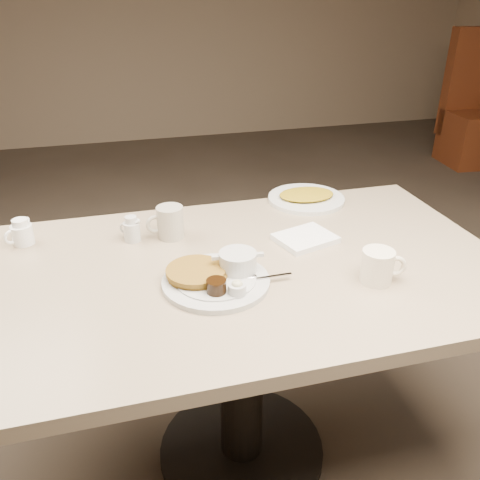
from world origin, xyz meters
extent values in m
cube|color=#4C3F33|center=(0.00, 0.00, -0.01)|extent=(7.00, 8.00, 0.02)
cube|color=tan|center=(0.00, 0.00, 0.73)|extent=(1.50, 0.90, 0.04)
cylinder|color=black|center=(0.00, 0.00, 0.38)|extent=(0.14, 0.14, 0.69)
cylinder|color=black|center=(0.00, 0.00, 0.01)|extent=(0.56, 0.56, 0.03)
cylinder|color=#B7B8B4|center=(-0.09, -0.08, 0.76)|extent=(0.32, 0.32, 0.01)
cylinder|color=#B7B8B4|center=(-0.09, -0.08, 0.77)|extent=(0.24, 0.24, 0.00)
cylinder|color=brown|center=(-0.13, -0.05, 0.77)|extent=(0.18, 0.18, 0.01)
cylinder|color=brown|center=(-0.14, -0.05, 0.78)|extent=(0.18, 0.18, 0.01)
cylinder|color=#B7B8B4|center=(-0.02, -0.05, 0.79)|extent=(0.11, 0.11, 0.05)
cube|color=#B7B8B4|center=(-0.08, -0.04, 0.81)|extent=(0.02, 0.01, 0.01)
cube|color=#B7B8B4|center=(0.03, -0.06, 0.81)|extent=(0.02, 0.01, 0.01)
ellipsoid|color=beige|center=(-0.04, -0.04, 0.81)|extent=(0.05, 0.05, 0.03)
ellipsoid|color=beige|center=(-0.01, -0.06, 0.81)|extent=(0.05, 0.05, 0.02)
cylinder|color=black|center=(-0.10, -0.14, 0.78)|extent=(0.06, 0.06, 0.04)
cylinder|color=#B7B8B4|center=(-0.06, -0.16, 0.78)|extent=(0.05, 0.05, 0.03)
ellipsoid|color=#C0BC90|center=(-0.06, -0.16, 0.79)|extent=(0.03, 0.03, 0.02)
cube|color=#AEAEB2|center=(0.05, -0.11, 0.77)|extent=(0.11, 0.01, 0.00)
ellipsoid|color=#AEAEB2|center=(0.00, -0.09, 0.77)|extent=(0.04, 0.03, 0.01)
cylinder|color=white|center=(0.32, -0.17, 0.80)|extent=(0.10, 0.10, 0.09)
cylinder|color=#2C2620|center=(0.32, -0.17, 0.83)|extent=(0.08, 0.08, 0.01)
torus|color=white|center=(0.37, -0.18, 0.80)|extent=(0.06, 0.03, 0.06)
cube|color=white|center=(0.23, 0.09, 0.76)|extent=(0.20, 0.18, 0.02)
cylinder|color=#AFA997|center=(-0.17, 0.23, 0.80)|extent=(0.09, 0.09, 0.10)
torus|color=#AFA997|center=(-0.21, 0.23, 0.80)|extent=(0.06, 0.02, 0.06)
cylinder|color=white|center=(-0.60, 0.30, 0.78)|extent=(0.08, 0.08, 0.06)
cylinder|color=white|center=(-0.60, 0.30, 0.82)|extent=(0.06, 0.06, 0.02)
cone|color=white|center=(-0.58, 0.31, 0.82)|extent=(0.03, 0.03, 0.02)
torus|color=white|center=(-0.63, 0.28, 0.79)|extent=(0.04, 0.03, 0.05)
cylinder|color=silver|center=(-0.28, 0.23, 0.78)|extent=(0.06, 0.06, 0.06)
cylinder|color=silver|center=(-0.28, 0.23, 0.82)|extent=(0.04, 0.04, 0.02)
cone|color=silver|center=(-0.27, 0.22, 0.82)|extent=(0.02, 0.03, 0.02)
torus|color=silver|center=(-0.30, 0.25, 0.79)|extent=(0.03, 0.03, 0.04)
cylinder|color=silver|center=(0.35, 0.39, 0.76)|extent=(0.28, 0.28, 0.01)
ellipsoid|color=#A88D18|center=(0.35, 0.39, 0.78)|extent=(0.20, 0.14, 0.02)
camera|label=1|loc=(-0.32, -1.18, 1.46)|focal=37.81mm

